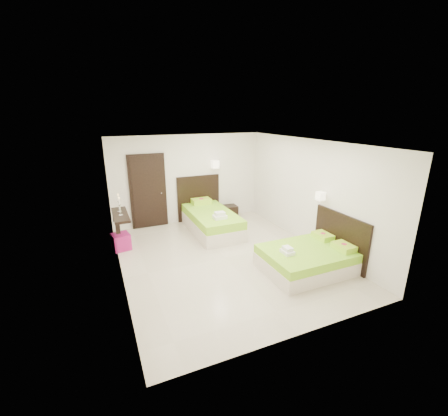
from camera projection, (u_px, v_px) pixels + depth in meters
name	position (u px, v px, depth m)	size (l,w,h in m)	color
floor	(225.00, 258.00, 6.89)	(5.50, 5.50, 0.00)	beige
bed_single	(210.00, 219.00, 8.41)	(1.33, 2.22, 1.83)	beige
bed_double	(309.00, 257.00, 6.32)	(1.80, 1.53, 1.49)	beige
nightstand	(230.00, 212.00, 9.47)	(0.45, 0.40, 0.40)	black
ottoman	(121.00, 242.00, 7.26)	(0.39, 0.39, 0.39)	#9C1460
door	(148.00, 192.00, 8.47)	(1.02, 0.15, 2.14)	black
console_shelf	(120.00, 215.00, 7.24)	(0.35, 1.20, 0.78)	black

